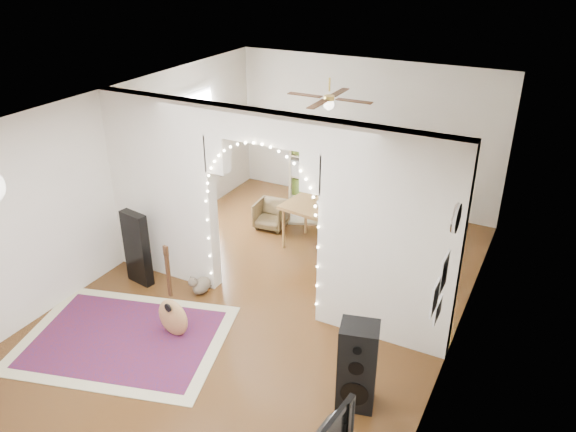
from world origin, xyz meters
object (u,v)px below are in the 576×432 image
at_px(floor_speaker, 357,366).
at_px(dining_chair_left, 271,215).
at_px(acoustic_guitar, 172,303).
at_px(dining_chair_right, 345,201).
at_px(bookcase, 333,180).
at_px(dining_table, 322,211).

xyz_separation_m(floor_speaker, dining_chair_left, (-2.81, 3.24, -0.27)).
relative_size(acoustic_guitar, dining_chair_right, 1.78).
relative_size(bookcase, dining_chair_right, 2.57).
bearing_deg(dining_chair_right, dining_chair_left, -142.21).
bearing_deg(floor_speaker, dining_table, 105.95).
bearing_deg(dining_chair_left, floor_speaker, -54.46).
bearing_deg(floor_speaker, dining_chair_right, 99.10).
relative_size(acoustic_guitar, bookcase, 0.69).
xyz_separation_m(acoustic_guitar, dining_chair_left, (-0.35, 3.19, -0.24)).
xyz_separation_m(bookcase, dining_chair_right, (0.09, 0.34, -0.51)).
bearing_deg(floor_speaker, dining_chair_left, 116.47).
height_order(dining_chair_left, dining_chair_right, dining_chair_right).
bearing_deg(dining_chair_left, bookcase, 33.64).
distance_m(bookcase, dining_table, 1.04).
bearing_deg(acoustic_guitar, floor_speaker, 10.55).
distance_m(bookcase, dining_chair_right, 0.62).
height_order(bookcase, dining_chair_right, bookcase).
bearing_deg(dining_chair_left, dining_chair_right, 42.06).
height_order(acoustic_guitar, dining_chair_left, acoustic_guitar).
bearing_deg(dining_chair_right, floor_speaker, -76.10).
relative_size(floor_speaker, dining_chair_right, 1.66).
relative_size(acoustic_guitar, dining_chair_left, 2.07).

